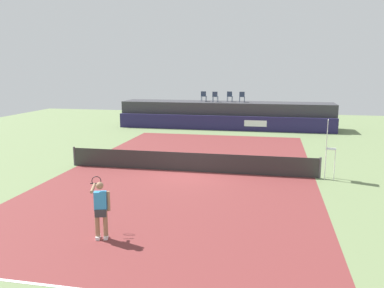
{
  "coord_description": "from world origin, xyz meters",
  "views": [
    {
      "loc": [
        3.94,
        -18.61,
        5.04
      ],
      "look_at": [
        -0.28,
        2.0,
        1.0
      ],
      "focal_mm": 36.96,
      "sensor_mm": 36.0,
      "label": 1
    }
  ],
  "objects_px": {
    "spectator_chair_right": "(242,96)",
    "net_post_far": "(320,168)",
    "spectator_chair_left": "(215,96)",
    "net_post_near": "(74,156)",
    "tennis_player": "(101,208)",
    "umpire_chair": "(329,145)",
    "spectator_chair_far_left": "(204,96)",
    "tennis_ball": "(160,154)",
    "spectator_chair_center": "(230,96)"
  },
  "relations": [
    {
      "from": "spectator_chair_left",
      "to": "spectator_chair_right",
      "type": "height_order",
      "value": "same"
    },
    {
      "from": "spectator_chair_center",
      "to": "spectator_chair_far_left",
      "type": "bearing_deg",
      "value": -174.04
    },
    {
      "from": "spectator_chair_far_left",
      "to": "net_post_far",
      "type": "bearing_deg",
      "value": -61.87
    },
    {
      "from": "spectator_chair_center",
      "to": "tennis_player",
      "type": "distance_m",
      "value": 23.84
    },
    {
      "from": "spectator_chair_left",
      "to": "umpire_chair",
      "type": "height_order",
      "value": "spectator_chair_left"
    },
    {
      "from": "spectator_chair_far_left",
      "to": "net_post_near",
      "type": "bearing_deg",
      "value": -105.48
    },
    {
      "from": "spectator_chair_far_left",
      "to": "net_post_near",
      "type": "distance_m",
      "value": 16.0
    },
    {
      "from": "net_post_near",
      "to": "umpire_chair",
      "type": "bearing_deg",
      "value": 0.08
    },
    {
      "from": "net_post_near",
      "to": "spectator_chair_left",
      "type": "bearing_deg",
      "value": 70.67
    },
    {
      "from": "spectator_chair_left",
      "to": "net_post_near",
      "type": "distance_m",
      "value": 16.08
    },
    {
      "from": "spectator_chair_far_left",
      "to": "umpire_chair",
      "type": "xyz_separation_m",
      "value": [
        8.49,
        -15.26,
        -1.11
      ]
    },
    {
      "from": "spectator_chair_far_left",
      "to": "spectator_chair_center",
      "type": "distance_m",
      "value": 2.25
    },
    {
      "from": "spectator_chair_left",
      "to": "spectator_chair_center",
      "type": "relative_size",
      "value": 1.0
    },
    {
      "from": "spectator_chair_right",
      "to": "tennis_player",
      "type": "xyz_separation_m",
      "value": [
        -2.3,
        -23.58,
        -1.73
      ]
    },
    {
      "from": "spectator_chair_left",
      "to": "net_post_far",
      "type": "relative_size",
      "value": 0.89
    },
    {
      "from": "spectator_chair_right",
      "to": "tennis_player",
      "type": "height_order",
      "value": "spectator_chair_right"
    },
    {
      "from": "spectator_chair_right",
      "to": "net_post_far",
      "type": "relative_size",
      "value": 0.89
    },
    {
      "from": "spectator_chair_center",
      "to": "umpire_chair",
      "type": "relative_size",
      "value": 0.32
    },
    {
      "from": "tennis_player",
      "to": "tennis_ball",
      "type": "relative_size",
      "value": 26.03
    },
    {
      "from": "net_post_near",
      "to": "tennis_player",
      "type": "xyz_separation_m",
      "value": [
        5.24,
        -8.23,
        0.46
      ]
    },
    {
      "from": "spectator_chair_left",
      "to": "umpire_chair",
      "type": "xyz_separation_m",
      "value": [
        7.45,
        -15.01,
        -1.11
      ]
    },
    {
      "from": "spectator_chair_right",
      "to": "net_post_near",
      "type": "height_order",
      "value": "spectator_chair_right"
    },
    {
      "from": "spectator_chair_far_left",
      "to": "tennis_player",
      "type": "relative_size",
      "value": 0.5
    },
    {
      "from": "spectator_chair_far_left",
      "to": "tennis_player",
      "type": "distance_m",
      "value": 23.6
    },
    {
      "from": "umpire_chair",
      "to": "net_post_near",
      "type": "height_order",
      "value": "umpire_chair"
    },
    {
      "from": "spectator_chair_far_left",
      "to": "net_post_far",
      "type": "height_order",
      "value": "spectator_chair_far_left"
    },
    {
      "from": "spectator_chair_center",
      "to": "net_post_far",
      "type": "height_order",
      "value": "spectator_chair_center"
    },
    {
      "from": "spectator_chair_center",
      "to": "net_post_near",
      "type": "xyz_separation_m",
      "value": [
        -6.47,
        -15.51,
        -2.19
      ]
    },
    {
      "from": "spectator_chair_far_left",
      "to": "tennis_ball",
      "type": "xyz_separation_m",
      "value": [
        -0.55,
        -11.9,
        -2.66
      ]
    },
    {
      "from": "spectator_chair_center",
      "to": "tennis_ball",
      "type": "height_order",
      "value": "spectator_chair_center"
    },
    {
      "from": "spectator_chair_left",
      "to": "umpire_chair",
      "type": "relative_size",
      "value": 0.32
    },
    {
      "from": "spectator_chair_center",
      "to": "tennis_ball",
      "type": "relative_size",
      "value": 13.06
    },
    {
      "from": "umpire_chair",
      "to": "net_post_far",
      "type": "distance_m",
      "value": 1.13
    },
    {
      "from": "spectator_chair_left",
      "to": "net_post_far",
      "type": "height_order",
      "value": "spectator_chair_left"
    },
    {
      "from": "tennis_ball",
      "to": "spectator_chair_left",
      "type": "bearing_deg",
      "value": 82.25
    },
    {
      "from": "spectator_chair_left",
      "to": "umpire_chair",
      "type": "bearing_deg",
      "value": -63.61
    },
    {
      "from": "tennis_player",
      "to": "spectator_chair_right",
      "type": "bearing_deg",
      "value": 84.44
    },
    {
      "from": "umpire_chair",
      "to": "net_post_near",
      "type": "xyz_separation_m",
      "value": [
        -12.72,
        -0.02,
        -1.09
      ]
    },
    {
      "from": "spectator_chair_right",
      "to": "umpire_chair",
      "type": "xyz_separation_m",
      "value": [
        5.18,
        -15.33,
        -1.11
      ]
    },
    {
      "from": "umpire_chair",
      "to": "tennis_ball",
      "type": "distance_m",
      "value": 9.76
    },
    {
      "from": "spectator_chair_right",
      "to": "net_post_near",
      "type": "distance_m",
      "value": 17.24
    },
    {
      "from": "umpire_chair",
      "to": "net_post_far",
      "type": "relative_size",
      "value": 2.76
    },
    {
      "from": "umpire_chair",
      "to": "spectator_chair_center",
      "type": "bearing_deg",
      "value": 111.97
    },
    {
      "from": "net_post_near",
      "to": "tennis_ball",
      "type": "distance_m",
      "value": 5.02
    },
    {
      "from": "tennis_player",
      "to": "tennis_ball",
      "type": "bearing_deg",
      "value": 97.62
    },
    {
      "from": "spectator_chair_left",
      "to": "tennis_ball",
      "type": "height_order",
      "value": "spectator_chair_left"
    },
    {
      "from": "spectator_chair_far_left",
      "to": "net_post_near",
      "type": "relative_size",
      "value": 0.89
    },
    {
      "from": "spectator_chair_far_left",
      "to": "spectator_chair_right",
      "type": "height_order",
      "value": "same"
    },
    {
      "from": "spectator_chair_left",
      "to": "net_post_near",
      "type": "xyz_separation_m",
      "value": [
        -5.27,
        -15.03,
        -2.19
      ]
    },
    {
      "from": "spectator_chair_left",
      "to": "net_post_far",
      "type": "distance_m",
      "value": 16.78
    }
  ]
}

